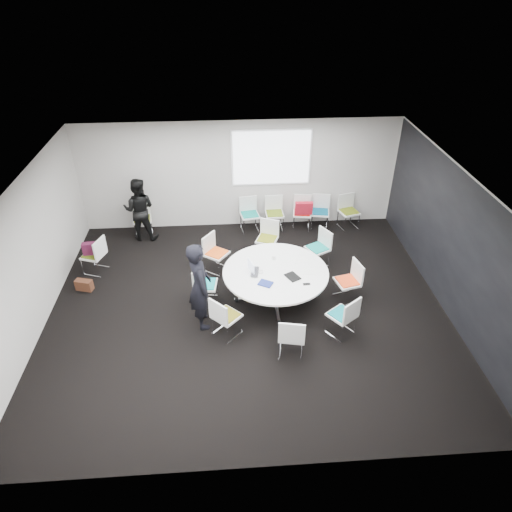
{
  "coord_description": "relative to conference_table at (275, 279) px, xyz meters",
  "views": [
    {
      "loc": [
        -0.34,
        -7.2,
        6.08
      ],
      "look_at": [
        0.2,
        0.4,
        1.0
      ],
      "focal_mm": 32.0,
      "sensor_mm": 36.0,
      "label": 1
    }
  ],
  "objects": [
    {
      "name": "tablet_folio",
      "position": [
        -0.24,
        -0.41,
        0.21
      ],
      "size": [
        0.32,
        0.3,
        0.03
      ],
      "primitive_type": "cube",
      "rotation": [
        0.0,
        0.0,
        -0.51
      ],
      "color": "navy",
      "rests_on": "conference_table"
    },
    {
      "name": "projection_screen",
      "position": [
        0.22,
        3.23,
        1.32
      ],
      "size": [
        1.9,
        0.03,
        1.35
      ],
      "primitive_type": "cube",
      "color": "white",
      "rests_on": "room_shell"
    },
    {
      "name": "chair_person_back",
      "position": [
        -3.09,
        2.9,
        -0.25
      ],
      "size": [
        0.52,
        0.51,
        0.88
      ],
      "rotation": [
        0.0,
        0.0,
        3.29
      ],
      "color": "silver",
      "rests_on": "ground"
    },
    {
      "name": "chair_back_d",
      "position": [
        1.49,
        2.94,
        -0.25
      ],
      "size": [
        0.54,
        0.53,
        0.88
      ],
      "rotation": [
        0.0,
        0.0,
        2.94
      ],
      "color": "silver",
      "rests_on": "ground"
    },
    {
      "name": "chair_ring_c",
      "position": [
        -0.01,
        1.7,
        -0.25
      ],
      "size": [
        0.59,
        0.59,
        0.88
      ],
      "rotation": [
        0.0,
        0.0,
        2.76
      ],
      "color": "silver",
      "rests_on": "ground"
    },
    {
      "name": "room_shell",
      "position": [
        -0.49,
        -0.23,
        0.87
      ],
      "size": [
        8.08,
        7.08,
        2.88
      ],
      "color": "black",
      "rests_on": "ground"
    },
    {
      "name": "conference_table",
      "position": [
        0.0,
        0.0,
        0.0
      ],
      "size": [
        2.14,
        2.14,
        0.73
      ],
      "color": "silver",
      "rests_on": "ground"
    },
    {
      "name": "laptop_lid",
      "position": [
        -0.5,
        0.02,
        0.33
      ],
      "size": [
        0.12,
        0.29,
        0.22
      ],
      "primitive_type": "cube",
      "rotation": [
        0.0,
        0.0,
        1.94
      ],
      "color": "silver",
      "rests_on": "conference_table"
    },
    {
      "name": "chair_back_e",
      "position": [
        2.24,
        2.91,
        -0.25
      ],
      "size": [
        0.57,
        0.56,
        0.88
      ],
      "rotation": [
        0.0,
        0.0,
        3.42
      ],
      "color": "silver",
      "rests_on": "ground"
    },
    {
      "name": "notebook_black",
      "position": [
        0.31,
        -0.22,
        0.21
      ],
      "size": [
        0.34,
        0.37,
        0.02
      ],
      "primitive_type": "cube",
      "rotation": [
        0.0,
        0.0,
        0.49
      ],
      "color": "black",
      "rests_on": "conference_table"
    },
    {
      "name": "chair_ring_f",
      "position": [
        -1.03,
        -0.97,
        -0.25
      ],
      "size": [
        0.64,
        0.64,
        0.88
      ],
      "rotation": [
        0.0,
        0.0,
        5.5
      ],
      "color": "silver",
      "rests_on": "ground"
    },
    {
      "name": "cup",
      "position": [
        0.0,
        0.43,
        0.24
      ],
      "size": [
        0.08,
        0.08,
        0.09
      ],
      "primitive_type": "cylinder",
      "color": "white",
      "rests_on": "conference_table"
    },
    {
      "name": "papers_right",
      "position": [
        0.54,
        0.36,
        0.2
      ],
      "size": [
        0.33,
        0.25,
        0.0
      ],
      "primitive_type": "cube",
      "rotation": [
        0.0,
        0.0,
        0.15
      ],
      "color": "white",
      "rests_on": "conference_table"
    },
    {
      "name": "chair_spare_left",
      "position": [
        -3.94,
        1.29,
        -0.25
      ],
      "size": [
        0.58,
        0.58,
        0.88
      ],
      "rotation": [
        0.0,
        0.0,
        1.23
      ],
      "color": "silver",
      "rests_on": "ground"
    },
    {
      "name": "chair_ring_a",
      "position": [
        1.49,
        -0.08,
        -0.25
      ],
      "size": [
        0.55,
        0.55,
        0.88
      ],
      "rotation": [
        0.0,
        0.0,
        1.81
      ],
      "color": "silver",
      "rests_on": "ground"
    },
    {
      "name": "chair_ring_b",
      "position": [
        1.11,
        1.22,
        -0.25
      ],
      "size": [
        0.61,
        0.62,
        0.88
      ],
      "rotation": [
        0.0,
        0.0,
        2.06
      ],
      "color": "silver",
      "rests_on": "ground"
    },
    {
      "name": "chair_back_a",
      "position": [
        -0.35,
        2.93,
        -0.25
      ],
      "size": [
        0.52,
        0.51,
        0.88
      ],
      "rotation": [
        0.0,
        0.0,
        3.3
      ],
      "color": "silver",
      "rests_on": "ground"
    },
    {
      "name": "red_jacket",
      "position": [
        1.01,
        2.71,
        0.17
      ],
      "size": [
        0.45,
        0.18,
        0.36
      ],
      "primitive_type": "cube",
      "rotation": [
        0.17,
        0.0,
        -0.06
      ],
      "color": "#AD1526",
      "rests_on": "chair_back_c"
    },
    {
      "name": "chair_back_c",
      "position": [
        1.01,
        2.94,
        -0.25
      ],
      "size": [
        0.52,
        0.51,
        0.88
      ],
      "rotation": [
        0.0,
        0.0,
        2.99
      ],
      "color": "silver",
      "rests_on": "ground"
    },
    {
      "name": "person_main",
      "position": [
        -1.49,
        -0.62,
        0.38
      ],
      "size": [
        0.58,
        0.75,
        1.81
      ],
      "primitive_type": "imported",
      "rotation": [
        0.0,
        0.0,
        1.82
      ],
      "color": "black",
      "rests_on": "ground"
    },
    {
      "name": "chair_back_b",
      "position": [
        0.29,
        2.94,
        -0.25
      ],
      "size": [
        0.47,
        0.46,
        0.88
      ],
      "rotation": [
        0.0,
        0.0,
        3.17
      ],
      "color": "silver",
      "rests_on": "ground"
    },
    {
      "name": "person_back",
      "position": [
        -3.09,
        2.73,
        0.28
      ],
      "size": [
        0.83,
        0.67,
        1.62
      ],
      "primitive_type": "imported",
      "rotation": [
        0.0,
        0.0,
        3.06
      ],
      "color": "black",
      "rests_on": "ground"
    },
    {
      "name": "chair_ring_e",
      "position": [
        -1.44,
        0.03,
        -0.25
      ],
      "size": [
        0.5,
        0.51,
        0.88
      ],
      "rotation": [
        0.0,
        0.0,
        4.59
      ],
      "color": "silver",
      "rests_on": "ground"
    },
    {
      "name": "laptop",
      "position": [
        -0.37,
        -0.03,
        0.21
      ],
      "size": [
        0.29,
        0.39,
        0.03
      ],
      "primitive_type": "imported",
      "rotation": [
        0.0,
        0.0,
        1.41
      ],
      "color": "#333338",
      "rests_on": "conference_table"
    },
    {
      "name": "chair_ring_g",
      "position": [
        0.13,
        -1.56,
        -0.25
      ],
      "size": [
        0.54,
        0.53,
        0.88
      ],
      "rotation": [
        0.0,
        0.0,
        6.08
      ],
      "color": "silver",
      "rests_on": "ground"
    },
    {
      "name": "chair_ring_h",
      "position": [
        1.14,
        -1.1,
        -0.25
      ],
      "size": [
        0.64,
        0.63,
        0.88
      ],
      "rotation": [
        0.0,
        0.0,
        6.92
      ],
      "color": "silver",
      "rests_on": "ground"
    },
    {
      "name": "phone",
      "position": [
        0.55,
        -0.48,
        0.2
      ],
      "size": [
        0.14,
        0.08,
        0.01
      ],
      "primitive_type": "cube",
      "rotation": [
        0.0,
        0.0,
        0.04
      ],
      "color": "black",
      "rests_on": "conference_table"
    },
    {
      "name": "papers_front",
      "position": [
        0.68,
        -0.07,
        0.2
      ],
      "size": [
        0.34,
        0.27,
        0.0
      ],
      "primitive_type": "cube",
      "rotation": [
        0.0,
        0.0,
        -0.21
      ],
      "color": "silver",
      "rests_on": "conference_table"
    },
    {
      "name": "brown_bag",
      "position": [
        -4.06,
        0.63,
        -0.41
      ],
      "size": [
        0.39,
        0.25,
        0.24
      ],
      "primitive_type": "cube",
      "rotation": [
        0.0,
        0.0,
        -0.26
      ],
      "color": "#482617",
      "rests_on": "ground"
    },
    {
      "name": "maroon_bag",
      "position": [
        -3.95,
        1.3,
        0.09
      ],
      "size": [
        0.41,
        0.17,
        0.28
      ],
      "primitive_type": "cube",
      "rotation": [
        0.0,
        0.0,
        0.07
      ],
      "color": "#4B142D",
      "rests_on": "chair_spare_left"
    },
    {
      "name": "chair_ring_d",
      "position": [
        -1.21,
        1.17,
        -0.25
      ],
      "size": [
        0.63,
        0.63,
        0.88
      ],
      "rotation": [
        0.0,
        0.0,
        4.09
      ],
      "color": "silver",
      "rests_on": "ground"
    }
  ]
}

